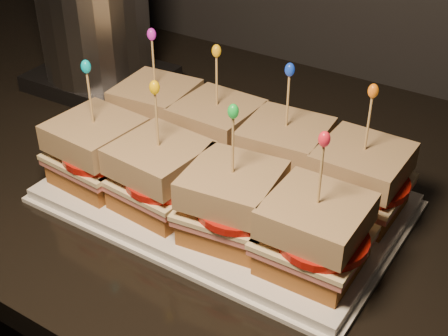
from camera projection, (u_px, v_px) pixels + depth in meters
The scene contains 62 objects.
granite_slab at pixel (203, 161), 0.92m from camera, with size 2.19×0.74×0.04m, color black.
platter at pixel (224, 198), 0.80m from camera, with size 0.43×0.27×0.02m, color white.
platter_rim at pixel (224, 202), 0.80m from camera, with size 0.44×0.28×0.01m, color white.
sandwich_0_bread_bot at pixel (158, 130), 0.90m from camera, with size 0.10×0.10×0.03m, color brown.
sandwich_0_ham at pixel (157, 119), 0.89m from camera, with size 0.11×0.10×0.01m, color #C26053.
sandwich_0_cheese at pixel (157, 115), 0.89m from camera, with size 0.11×0.11×0.01m, color beige.
sandwich_0_tomato at pixel (161, 114), 0.87m from camera, with size 0.10×0.10×0.01m, color #AB130B.
sandwich_0_bread_top at pixel (156, 97), 0.87m from camera, with size 0.10×0.10×0.03m, color #522D0E.
sandwich_0_pick at pixel (154, 66), 0.85m from camera, with size 0.00×0.00×0.09m, color tan.
sandwich_0_frill at pixel (151, 34), 0.82m from camera, with size 0.01×0.01×0.02m, color #CA20CA.
sandwich_1_bread_bot at pixel (217, 150), 0.85m from camera, with size 0.10×0.10×0.03m, color brown.
sandwich_1_ham at pixel (217, 139), 0.84m from camera, with size 0.11×0.10×0.01m, color #C26053.
sandwich_1_cheese at pixel (217, 135), 0.84m from camera, with size 0.11×0.11×0.01m, color beige.
sandwich_1_tomato at pixel (222, 134), 0.83m from camera, with size 0.10×0.10×0.01m, color #AB130B.
sandwich_1_bread_top at pixel (217, 116), 0.82m from camera, with size 0.10×0.10×0.03m, color #522D0E.
sandwich_1_pick at pixel (217, 84), 0.80m from camera, with size 0.00×0.00×0.09m, color tan.
sandwich_1_frill at pixel (216, 51), 0.77m from camera, with size 0.01×0.01×0.02m, color #E5A210.
sandwich_2_bread_bot at pixel (283, 173), 0.81m from camera, with size 0.10×0.10×0.03m, color brown.
sandwich_2_ham at pixel (284, 162), 0.80m from camera, with size 0.11×0.10×0.01m, color #C26053.
sandwich_2_cheese at pixel (284, 157), 0.79m from camera, with size 0.11×0.11×0.01m, color beige.
sandwich_2_tomato at pixel (291, 157), 0.78m from camera, with size 0.10×0.10×0.01m, color #AB130B.
sandwich_2_bread_top at pixel (285, 137), 0.78m from camera, with size 0.10×0.10×0.03m, color #522D0E.
sandwich_2_pick at pixel (288, 104), 0.75m from camera, with size 0.00×0.00×0.09m, color tan.
sandwich_2_frill at pixel (290, 70), 0.73m from camera, with size 0.01×0.01×0.02m, color blue.
sandwich_3_bread_bot at pixel (358, 199), 0.76m from camera, with size 0.10×0.10×0.03m, color brown.
sandwich_3_ham at pixel (359, 187), 0.75m from camera, with size 0.11×0.10×0.01m, color #C26053.
sandwich_3_cheese at pixel (360, 182), 0.75m from camera, with size 0.11×0.11×0.01m, color beige.
sandwich_3_tomato at pixel (368, 182), 0.73m from camera, with size 0.10×0.10×0.01m, color #AB130B.
sandwich_3_bread_top at pixel (363, 162), 0.73m from camera, with size 0.10×0.10×0.03m, color #522D0E.
sandwich_3_pick at pixel (368, 127), 0.71m from camera, with size 0.00×0.00×0.09m, color tan.
sandwich_3_frill at pixel (373, 91), 0.68m from camera, with size 0.01×0.01×0.02m, color orange.
sandwich_4_bread_bot at pixel (99, 169), 0.81m from camera, with size 0.10×0.10×0.03m, color brown.
sandwich_4_ham at pixel (98, 158), 0.80m from camera, with size 0.11×0.10×0.01m, color #C26053.
sandwich_4_cheese at pixel (97, 154), 0.80m from camera, with size 0.11×0.11×0.01m, color beige.
sandwich_4_tomato at pixel (100, 153), 0.79m from camera, with size 0.10×0.10×0.01m, color #AB130B.
sandwich_4_bread_top at pixel (95, 134), 0.79m from camera, with size 0.10×0.10×0.03m, color #522D0E.
sandwich_4_pick at pixel (90, 101), 0.76m from camera, with size 0.00×0.00×0.09m, color tan.
sandwich_4_frill at pixel (86, 67), 0.73m from camera, with size 0.01×0.01×0.02m, color #03AABC.
sandwich_5_bread_bot at pixel (162, 194), 0.77m from camera, with size 0.10×0.10×0.03m, color brown.
sandwich_5_ham at pixel (161, 183), 0.76m from camera, with size 0.11×0.10×0.01m, color #C26053.
sandwich_5_cheese at pixel (161, 178), 0.75m from camera, with size 0.11×0.11×0.01m, color beige.
sandwich_5_tomato at pixel (165, 178), 0.74m from camera, with size 0.10×0.10×0.01m, color #AB130B.
sandwich_5_bread_top at pixel (159, 158), 0.74m from camera, with size 0.10×0.10×0.03m, color #522D0E.
sandwich_5_pick at pixel (157, 123), 0.71m from camera, with size 0.00×0.00×0.09m, color tan.
sandwich_5_frill at pixel (154, 87), 0.69m from camera, with size 0.01×0.01×0.02m, color #F7B902.
sandwich_6_bread_bot at pixel (232, 223), 0.72m from camera, with size 0.10×0.10×0.03m, color brown.
sandwich_6_ham at pixel (232, 211), 0.71m from camera, with size 0.11×0.10×0.01m, color #C26053.
sandwich_6_cheese at pixel (232, 206), 0.71m from camera, with size 0.11×0.11×0.01m, color beige.
sandwich_6_tomato at pixel (239, 207), 0.69m from camera, with size 0.10×0.10×0.01m, color #AB130B.
sandwich_6_bread_top at pixel (233, 185), 0.69m from camera, with size 0.10×0.10×0.03m, color #522D0E.
sandwich_6_pick at pixel (233, 149), 0.67m from camera, with size 0.00×0.00×0.09m, color tan.
sandwich_6_frill at pixel (233, 111), 0.64m from camera, with size 0.01×0.01×0.02m, color green.
sandwich_7_bread_bot at pixel (312, 255), 0.67m from camera, with size 0.10×0.10×0.03m, color brown.
sandwich_7_ham at pixel (314, 242), 0.66m from camera, with size 0.11×0.10×0.01m, color #C26053.
sandwich_7_cheese at pixel (314, 237), 0.66m from camera, with size 0.11×0.11×0.01m, color beige.
sandwich_7_tomato at pixel (323, 239), 0.65m from camera, with size 0.10×0.10×0.01m, color #AB130B.
sandwich_7_bread_top at pixel (316, 216), 0.64m from camera, with size 0.10×0.10×0.03m, color #522D0E.
sandwich_7_pick at pixel (320, 178), 0.62m from camera, with size 0.00×0.00×0.09m, color tan.
sandwich_7_frill at pixel (324, 139), 0.59m from camera, with size 0.01×0.01×0.02m, color red.
appliance_base at pixel (102, 78), 1.09m from camera, with size 0.22×0.18×0.03m, color #262628.
appliance_body at pixel (93, 5), 1.02m from camera, with size 0.18×0.18×0.24m, color silver.
appliance at pixel (93, 7), 1.02m from camera, with size 0.22×0.18×0.28m, color silver, non-canonical shape.
Camera 1 is at (0.37, 1.01, 1.40)m, focal length 50.00 mm.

